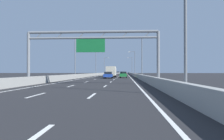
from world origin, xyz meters
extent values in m
plane|color=#262628|center=(0.00, 100.00, 0.00)|extent=(260.00, 260.00, 0.00)
cube|color=white|center=(-1.80, 12.50, 0.01)|extent=(0.16, 3.00, 0.01)
cube|color=white|center=(-1.80, 21.50, 0.01)|extent=(0.16, 3.00, 0.01)
cube|color=white|center=(-1.80, 30.50, 0.01)|extent=(0.16, 3.00, 0.01)
cube|color=white|center=(-1.80, 39.50, 0.01)|extent=(0.16, 3.00, 0.01)
cube|color=white|center=(-1.80, 48.50, 0.01)|extent=(0.16, 3.00, 0.01)
cube|color=white|center=(-1.80, 57.50, 0.01)|extent=(0.16, 3.00, 0.01)
cube|color=white|center=(-1.80, 66.50, 0.01)|extent=(0.16, 3.00, 0.01)
cube|color=white|center=(-1.80, 75.50, 0.01)|extent=(0.16, 3.00, 0.01)
cube|color=white|center=(-1.80, 84.50, 0.01)|extent=(0.16, 3.00, 0.01)
cube|color=white|center=(-1.80, 93.50, 0.01)|extent=(0.16, 3.00, 0.01)
cube|color=white|center=(-1.80, 102.50, 0.01)|extent=(0.16, 3.00, 0.01)
cube|color=white|center=(-1.80, 111.50, 0.01)|extent=(0.16, 3.00, 0.01)
cube|color=white|center=(-1.80, 120.50, 0.01)|extent=(0.16, 3.00, 0.01)
cube|color=white|center=(-1.80, 129.50, 0.01)|extent=(0.16, 3.00, 0.01)
cube|color=white|center=(-1.80, 138.50, 0.01)|extent=(0.16, 3.00, 0.01)
cube|color=white|center=(-1.80, 147.50, 0.01)|extent=(0.16, 3.00, 0.01)
cube|color=white|center=(-1.80, 156.50, 0.01)|extent=(0.16, 3.00, 0.01)
cube|color=white|center=(1.80, 12.50, 0.01)|extent=(0.16, 3.00, 0.01)
cube|color=white|center=(1.80, 21.50, 0.01)|extent=(0.16, 3.00, 0.01)
cube|color=white|center=(1.80, 30.50, 0.01)|extent=(0.16, 3.00, 0.01)
cube|color=white|center=(1.80, 39.50, 0.01)|extent=(0.16, 3.00, 0.01)
cube|color=white|center=(1.80, 48.50, 0.01)|extent=(0.16, 3.00, 0.01)
cube|color=white|center=(1.80, 57.50, 0.01)|extent=(0.16, 3.00, 0.01)
cube|color=white|center=(1.80, 66.50, 0.01)|extent=(0.16, 3.00, 0.01)
cube|color=white|center=(1.80, 75.50, 0.01)|extent=(0.16, 3.00, 0.01)
cube|color=white|center=(1.80, 84.50, 0.01)|extent=(0.16, 3.00, 0.01)
cube|color=white|center=(1.80, 93.50, 0.01)|extent=(0.16, 3.00, 0.01)
cube|color=white|center=(1.80, 102.50, 0.01)|extent=(0.16, 3.00, 0.01)
cube|color=white|center=(1.80, 111.50, 0.01)|extent=(0.16, 3.00, 0.01)
cube|color=white|center=(1.80, 120.50, 0.01)|extent=(0.16, 3.00, 0.01)
cube|color=white|center=(1.80, 129.50, 0.01)|extent=(0.16, 3.00, 0.01)
cube|color=white|center=(1.80, 138.50, 0.01)|extent=(0.16, 3.00, 0.01)
cube|color=white|center=(1.80, 147.50, 0.01)|extent=(0.16, 3.00, 0.01)
cube|color=white|center=(1.80, 156.50, 0.01)|extent=(0.16, 3.00, 0.01)
cube|color=white|center=(-5.25, 88.00, 0.01)|extent=(0.16, 176.00, 0.01)
cube|color=white|center=(5.25, 88.00, 0.01)|extent=(0.16, 176.00, 0.01)
cube|color=#9E9E99|center=(-6.90, 110.00, 0.47)|extent=(0.45, 220.00, 0.95)
cube|color=#9E9E99|center=(6.90, 110.00, 0.47)|extent=(0.45, 220.00, 0.95)
cylinder|color=gray|center=(-7.71, 24.34, 3.10)|extent=(0.36, 0.36, 6.20)
cylinder|color=gray|center=(7.71, 24.34, 3.10)|extent=(0.36, 0.36, 6.20)
cylinder|color=gray|center=(0.00, 24.34, 6.20)|extent=(15.41, 0.32, 0.32)
cylinder|color=gray|center=(0.00, 24.34, 5.50)|extent=(15.41, 0.26, 0.26)
cylinder|color=gray|center=(-6.42, 24.34, 5.85)|extent=(0.74, 0.10, 0.74)
cylinder|color=gray|center=(-3.85, 24.34, 5.85)|extent=(0.74, 0.10, 0.74)
cylinder|color=gray|center=(-1.28, 24.34, 5.85)|extent=(0.74, 0.10, 0.74)
cylinder|color=gray|center=(1.28, 24.34, 5.85)|extent=(0.74, 0.10, 0.74)
cylinder|color=gray|center=(3.85, 24.34, 5.85)|extent=(0.74, 0.10, 0.74)
cylinder|color=gray|center=(6.42, 24.34, 5.85)|extent=(0.74, 0.10, 0.74)
cube|color=#146B33|center=(-0.19, 24.34, 4.60)|extent=(3.40, 0.12, 1.60)
cylinder|color=slate|center=(7.70, 12.96, 4.75)|extent=(0.20, 0.20, 9.50)
cylinder|color=slate|center=(-7.70, 48.70, 4.75)|extent=(0.20, 0.20, 9.50)
cylinder|color=slate|center=(-6.60, 48.70, 9.35)|extent=(2.20, 0.12, 0.12)
cube|color=#F2EAC6|center=(-5.50, 48.70, 9.25)|extent=(0.56, 0.28, 0.20)
cylinder|color=slate|center=(7.70, 48.70, 4.75)|extent=(0.20, 0.20, 9.50)
cylinder|color=slate|center=(6.60, 48.70, 9.35)|extent=(2.20, 0.12, 0.12)
cube|color=#F2EAC6|center=(5.50, 48.70, 9.25)|extent=(0.56, 0.28, 0.20)
cylinder|color=slate|center=(-7.70, 84.45, 4.75)|extent=(0.20, 0.20, 9.50)
cylinder|color=slate|center=(-6.60, 84.45, 9.35)|extent=(2.20, 0.12, 0.12)
cube|color=#F2EAC6|center=(-5.50, 84.45, 9.25)|extent=(0.56, 0.28, 0.20)
cylinder|color=slate|center=(7.70, 84.45, 4.75)|extent=(0.20, 0.20, 9.50)
cylinder|color=slate|center=(6.60, 84.45, 9.35)|extent=(2.20, 0.12, 0.12)
cube|color=#F2EAC6|center=(5.50, 84.45, 9.25)|extent=(0.56, 0.28, 0.20)
cylinder|color=slate|center=(-7.70, 120.19, 4.75)|extent=(0.20, 0.20, 9.50)
cylinder|color=slate|center=(-6.60, 120.19, 9.35)|extent=(2.20, 0.12, 0.12)
cube|color=#F2EAC6|center=(-5.50, 120.19, 9.25)|extent=(0.56, 0.28, 0.20)
cylinder|color=slate|center=(7.70, 120.19, 4.75)|extent=(0.20, 0.20, 9.50)
cylinder|color=slate|center=(6.60, 120.19, 9.35)|extent=(2.20, 0.12, 0.12)
cube|color=#F2EAC6|center=(5.50, 120.19, 9.25)|extent=(0.56, 0.28, 0.20)
cube|color=red|center=(3.73, 109.65, 0.68)|extent=(1.82, 4.29, 0.71)
cube|color=black|center=(3.73, 109.05, 1.27)|extent=(1.60, 2.00, 0.48)
cylinder|color=black|center=(2.93, 111.25, 0.32)|extent=(0.22, 0.64, 0.64)
cylinder|color=black|center=(4.53, 111.25, 0.32)|extent=(0.22, 0.64, 0.64)
cylinder|color=black|center=(2.93, 108.06, 0.32)|extent=(0.22, 0.64, 0.64)
cylinder|color=black|center=(4.53, 108.06, 0.32)|extent=(0.22, 0.64, 0.64)
cube|color=#A8ADB2|center=(-0.07, 117.59, 0.67)|extent=(1.90, 4.29, 0.69)
cube|color=black|center=(-0.07, 116.97, 1.27)|extent=(1.67, 1.87, 0.53)
cylinder|color=black|center=(-0.91, 119.19, 0.32)|extent=(0.22, 0.64, 0.64)
cylinder|color=black|center=(0.77, 119.19, 0.32)|extent=(0.22, 0.64, 0.64)
cylinder|color=black|center=(-0.91, 115.99, 0.32)|extent=(0.22, 0.64, 0.64)
cylinder|color=black|center=(0.77, 115.99, 0.32)|extent=(0.22, 0.64, 0.64)
cube|color=#1E7A38|center=(3.44, 52.26, 0.68)|extent=(1.70, 4.41, 0.72)
cube|color=black|center=(3.44, 52.62, 1.28)|extent=(1.50, 1.93, 0.48)
cylinder|color=black|center=(2.70, 53.92, 0.32)|extent=(0.22, 0.64, 0.64)
cylinder|color=black|center=(4.18, 53.92, 0.32)|extent=(0.22, 0.64, 0.64)
cylinder|color=black|center=(2.70, 50.61, 0.32)|extent=(0.22, 0.64, 0.64)
cylinder|color=black|center=(4.18, 50.61, 0.32)|extent=(0.22, 0.64, 0.64)
cube|color=yellow|center=(-3.60, 90.95, 0.65)|extent=(1.74, 4.29, 0.66)
cube|color=black|center=(-3.60, 90.98, 1.25)|extent=(1.53, 2.04, 0.55)
cylinder|color=black|center=(-4.36, 92.55, 0.32)|extent=(0.22, 0.64, 0.64)
cylinder|color=black|center=(-2.84, 92.55, 0.32)|extent=(0.22, 0.64, 0.64)
cylinder|color=black|center=(-4.36, 89.36, 0.32)|extent=(0.22, 0.64, 0.64)
cylinder|color=black|center=(-2.84, 89.36, 0.32)|extent=(0.22, 0.64, 0.64)
cube|color=#2347AD|center=(0.15, 47.34, 0.64)|extent=(1.85, 4.51, 0.65)
cube|color=black|center=(0.15, 46.70, 1.22)|extent=(1.63, 1.89, 0.52)
cylinder|color=black|center=(-0.66, 49.04, 0.32)|extent=(0.22, 0.64, 0.64)
cylinder|color=black|center=(0.97, 49.04, 0.32)|extent=(0.22, 0.64, 0.64)
cylinder|color=black|center=(-0.66, 45.63, 0.32)|extent=(0.22, 0.64, 0.64)
cylinder|color=black|center=(0.97, 45.63, 0.32)|extent=(0.22, 0.64, 0.64)
cube|color=silver|center=(-3.67, 135.85, 0.66)|extent=(1.86, 4.39, 0.69)
cube|color=black|center=(-3.67, 136.22, 1.25)|extent=(1.63, 2.09, 0.48)
cylinder|color=black|center=(-4.49, 137.50, 0.32)|extent=(0.22, 0.64, 0.64)
cylinder|color=black|center=(-2.85, 137.50, 0.32)|extent=(0.22, 0.64, 0.64)
cylinder|color=black|center=(-4.49, 134.21, 0.32)|extent=(0.22, 0.64, 0.64)
cylinder|color=black|center=(-2.85, 134.21, 0.32)|extent=(0.22, 0.64, 0.64)
cube|color=black|center=(-0.06, 69.83, 0.67)|extent=(1.85, 4.69, 0.71)
cube|color=black|center=(-0.06, 69.47, 1.26)|extent=(1.63, 1.95, 0.47)
cylinder|color=black|center=(-0.88, 71.63, 0.32)|extent=(0.22, 0.64, 0.64)
cylinder|color=black|center=(0.76, 71.63, 0.32)|extent=(0.22, 0.64, 0.64)
cylinder|color=black|center=(-0.88, 68.03, 0.32)|extent=(0.22, 0.64, 0.64)
cylinder|color=black|center=(0.76, 68.03, 0.32)|extent=(0.22, 0.64, 0.64)
cube|color=silver|center=(0.08, 62.21, 1.47)|extent=(2.43, 2.46, 1.98)
cube|color=beige|center=(0.08, 57.72, 1.69)|extent=(2.43, 6.13, 2.41)
cylinder|color=black|center=(-1.00, 62.55, 0.48)|extent=(0.28, 0.96, 0.96)
cylinder|color=black|center=(1.15, 62.55, 0.48)|extent=(0.28, 0.96, 0.96)
cylinder|color=black|center=(-1.00, 56.05, 0.48)|extent=(0.28, 0.96, 0.96)
cylinder|color=black|center=(1.15, 56.05, 0.48)|extent=(0.28, 0.96, 0.96)
camera|label=1|loc=(3.88, -1.06, 1.52)|focal=34.89mm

